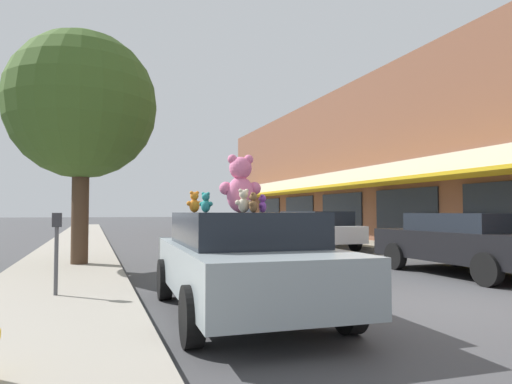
% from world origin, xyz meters
% --- Properties ---
extents(ground_plane, '(260.00, 260.00, 0.00)m').
position_xyz_m(ground_plane, '(0.00, 0.00, 0.00)').
color(ground_plane, '#424244').
extents(sidewalk_near, '(2.47, 90.00, 0.16)m').
position_xyz_m(sidewalk_near, '(-5.66, 0.00, 0.08)').
color(sidewalk_near, gray).
rests_on(sidewalk_near, ground_plane).
extents(storefront_row, '(11.77, 40.30, 7.90)m').
position_xyz_m(storefront_row, '(11.88, 12.20, 3.94)').
color(storefront_row, brown).
rests_on(storefront_row, ground_plane).
extents(plush_art_car, '(2.23, 4.60, 1.44)m').
position_xyz_m(plush_art_car, '(-3.07, 0.52, 0.78)').
color(plush_art_car, '#8C999E').
rests_on(plush_art_car, ground_plane).
extents(teddy_bear_giant, '(0.62, 0.41, 0.82)m').
position_xyz_m(teddy_bear_giant, '(-3.12, 0.45, 1.84)').
color(teddy_bear_giant, pink).
rests_on(teddy_bear_giant, plush_art_car).
extents(teddy_bear_orange, '(0.26, 0.16, 0.35)m').
position_xyz_m(teddy_bear_orange, '(-3.52, 1.65, 1.61)').
color(teddy_bear_orange, orange).
rests_on(teddy_bear_orange, plush_art_car).
extents(teddy_bear_cream, '(0.23, 0.14, 0.32)m').
position_xyz_m(teddy_bear_cream, '(-3.17, 0.14, 1.59)').
color(teddy_bear_cream, beige).
rests_on(teddy_bear_cream, plush_art_car).
extents(teddy_bear_teal, '(0.22, 0.21, 0.32)m').
position_xyz_m(teddy_bear_teal, '(-3.42, 1.27, 1.59)').
color(teddy_bear_teal, teal).
rests_on(teddy_bear_teal, plush_art_car).
extents(teddy_bear_green, '(0.14, 0.17, 0.23)m').
position_xyz_m(teddy_bear_green, '(-3.39, 1.39, 1.55)').
color(teddy_bear_green, green).
rests_on(teddy_bear_green, plush_art_car).
extents(teddy_bear_brown, '(0.17, 0.19, 0.27)m').
position_xyz_m(teddy_bear_brown, '(-3.07, 0.02, 1.57)').
color(teddy_bear_brown, olive).
rests_on(teddy_bear_brown, plush_art_car).
extents(teddy_bear_purple, '(0.16, 0.18, 0.25)m').
position_xyz_m(teddy_bear_purple, '(-2.88, 0.18, 1.56)').
color(teddy_bear_purple, purple).
rests_on(teddy_bear_purple, plush_art_car).
extents(parked_car_far_center, '(2.20, 4.58, 1.42)m').
position_xyz_m(parked_car_far_center, '(3.13, 2.57, 0.77)').
color(parked_car_far_center, black).
rests_on(parked_car_far_center, ground_plane).
extents(parked_car_far_right, '(2.02, 4.53, 1.47)m').
position_xyz_m(parked_car_far_right, '(3.13, 10.32, 0.81)').
color(parked_car_far_right, silver).
rests_on(parked_car_far_right, ground_plane).
extents(street_tree, '(3.70, 3.70, 5.83)m').
position_xyz_m(street_tree, '(-5.38, 6.49, 4.12)').
color(street_tree, '#473323').
rests_on(street_tree, sidewalk_near).
extents(parking_meter, '(0.14, 0.10, 1.27)m').
position_xyz_m(parking_meter, '(-5.61, 2.03, 0.97)').
color(parking_meter, '#4C4C51').
rests_on(parking_meter, sidewalk_near).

